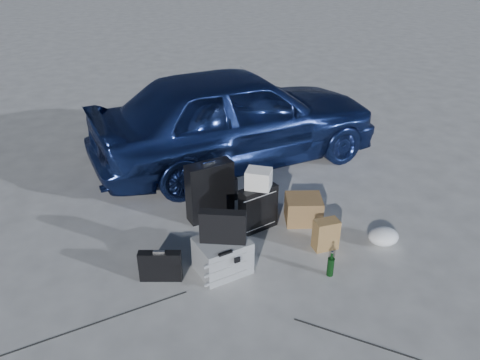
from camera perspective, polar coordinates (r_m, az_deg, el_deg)
name	(u,v)px	position (r m, az deg, el deg)	size (l,w,h in m)	color
ground	(250,269)	(4.78, 1.27, -10.79)	(60.00, 60.00, 0.00)	#BCBBB6
car	(237,116)	(6.63, -0.38, 7.81)	(1.64, 4.09, 1.39)	navy
pelican_case	(222,255)	(4.66, -2.15, -9.17)	(0.49, 0.40, 0.36)	#AAACAF
laptop_bag	(223,227)	(4.45, -2.10, -5.73)	(0.44, 0.11, 0.33)	black
briefcase	(160,266)	(4.62, -9.69, -10.30)	(0.41, 0.09, 0.32)	black
suitcase_left	(210,191)	(5.40, -3.69, -1.34)	(0.54, 0.19, 0.70)	black
suitcase_right	(258,208)	(5.23, 2.23, -3.47)	(0.44, 0.16, 0.52)	black
white_carton	(259,179)	(5.05, 2.28, 0.15)	(0.27, 0.21, 0.21)	white
duffel_bag	(211,190)	(5.82, -3.51, -1.23)	(0.60, 0.26, 0.30)	black
flat_box_white	(209,177)	(5.74, -3.77, 0.42)	(0.39, 0.29, 0.07)	white
flat_box_black	(208,172)	(5.71, -3.87, 0.93)	(0.25, 0.18, 0.05)	black
kraft_bag	(326,235)	(5.04, 10.42, -6.56)	(0.26, 0.15, 0.34)	olive
cardboard_box	(303,209)	(5.46, 7.73, -3.57)	(0.41, 0.35, 0.30)	brown
plastic_bag	(383,236)	(5.30, 17.08, -6.59)	(0.33, 0.28, 0.18)	white
green_bottle	(331,264)	(4.70, 11.02, -10.00)	(0.07, 0.07, 0.27)	black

